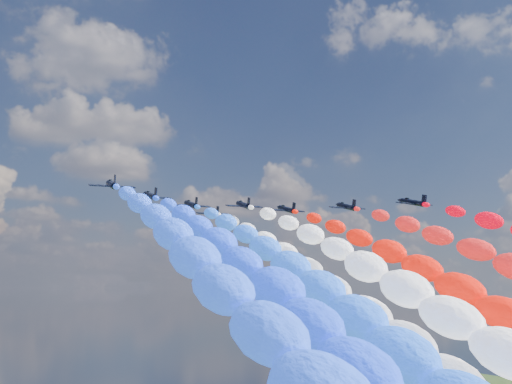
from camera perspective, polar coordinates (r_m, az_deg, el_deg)
name	(u,v)px	position (r m, az deg, el deg)	size (l,w,h in m)	color
jet_0	(112,185)	(116.99, -12.33, 0.63)	(7.77, 10.42, 2.29)	black
trail_0	(246,342)	(55.61, -0.91, -12.81)	(7.31, 123.38, 49.61)	blue
jet_1	(150,196)	(129.80, -9.08, -0.32)	(7.77, 10.42, 2.29)	black
trail_1	(291,331)	(69.70, 3.06, -11.88)	(7.31, 123.38, 49.61)	#1C44FB
jet_2	(191,204)	(142.23, -5.61, -1.08)	(7.77, 10.42, 2.29)	black
trail_2	(339,324)	(83.70, 7.16, -11.23)	(7.31, 123.38, 49.61)	blue
jet_3	(243,205)	(142.31, -1.10, -1.12)	(7.77, 10.42, 2.29)	black
trail_3	(428,324)	(86.50, 14.59, -10.93)	(7.31, 123.38, 49.61)	white
jet_4	(212,213)	(157.02, -3.78, -1.78)	(7.77, 10.42, 2.29)	black
trail_4	(350,318)	(99.26, 8.12, -10.74)	(7.31, 123.38, 49.61)	silver
jet_5	(287,209)	(150.36, 2.66, -1.50)	(7.77, 10.42, 2.29)	black
trail_5	(484,321)	(96.91, 19.05, -10.44)	(7.31, 123.38, 49.61)	red
jet_6	(346,207)	(146.51, 7.79, -1.25)	(7.77, 10.42, 2.29)	black
jet_7	(413,202)	(141.87, 13.36, -0.88)	(7.77, 10.42, 2.29)	black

